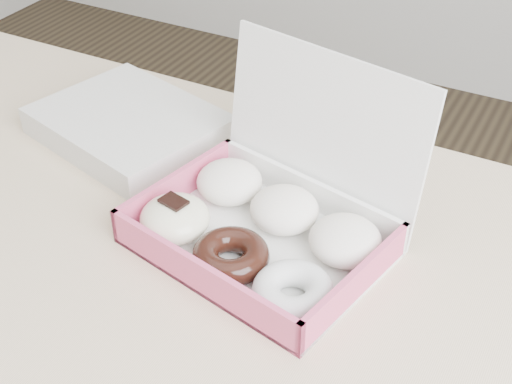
% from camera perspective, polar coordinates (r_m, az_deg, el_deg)
% --- Properties ---
extents(table, '(1.20, 0.80, 0.75)m').
position_cam_1_polar(table, '(0.87, -11.38, -9.23)').
color(table, tan).
rests_on(table, ground).
extents(donut_box, '(0.31, 0.28, 0.20)m').
position_cam_1_polar(donut_box, '(0.80, 0.78, -2.17)').
color(donut_box, white).
rests_on(donut_box, table).
extents(newspapers, '(0.28, 0.25, 0.04)m').
position_cam_1_polar(newspapers, '(1.00, -10.14, 5.31)').
color(newspapers, silver).
rests_on(newspapers, table).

